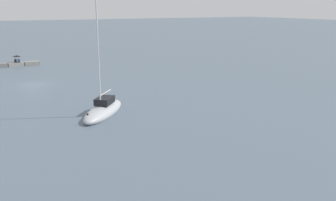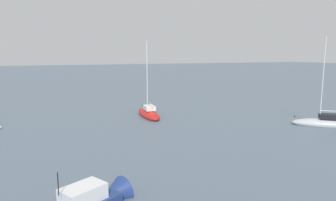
# 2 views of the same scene
# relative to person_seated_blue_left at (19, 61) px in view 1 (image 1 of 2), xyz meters

# --- Properties ---
(ground_plane) EXTENTS (500.00, 500.00, 0.00)m
(ground_plane) POSITION_rel_person_seated_blue_left_xyz_m (0.52, 18.28, -0.93)
(ground_plane) COLOR slate
(seawall_pier) EXTENTS (7.96, 1.41, 0.68)m
(seawall_pier) POSITION_rel_person_seated_blue_left_xyz_m (0.52, -0.18, -0.59)
(seawall_pier) COLOR gray
(seawall_pier) RESTS_ON ground_plane
(person_seated_blue_left) EXTENTS (0.40, 0.60, 0.73)m
(person_seated_blue_left) POSITION_rel_person_seated_blue_left_xyz_m (0.00, 0.00, 0.00)
(person_seated_blue_left) COLOR #1E2333
(person_seated_blue_left) RESTS_ON seawall_pier
(person_seated_dark_right) EXTENTS (0.40, 0.60, 0.73)m
(person_seated_dark_right) POSITION_rel_person_seated_blue_left_xyz_m (0.56, -0.04, 0.00)
(person_seated_dark_right) COLOR #1E2333
(person_seated_dark_right) RESTS_ON seawall_pier
(umbrella_open_black) EXTENTS (1.44, 1.44, 1.31)m
(umbrella_open_black) POSITION_rel_person_seated_blue_left_xyz_m (0.28, -0.18, 0.87)
(umbrella_open_black) COLOR black
(umbrella_open_black) RESTS_ON seawall_pier
(sailboat_grey_mid) EXTENTS (6.96, 7.63, 11.80)m
(sailboat_grey_mid) POSITION_rel_person_seated_blue_left_xyz_m (-3.15, 36.30, -0.53)
(sailboat_grey_mid) COLOR #ADB2B7
(sailboat_grey_mid) RESTS_ON ground_plane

